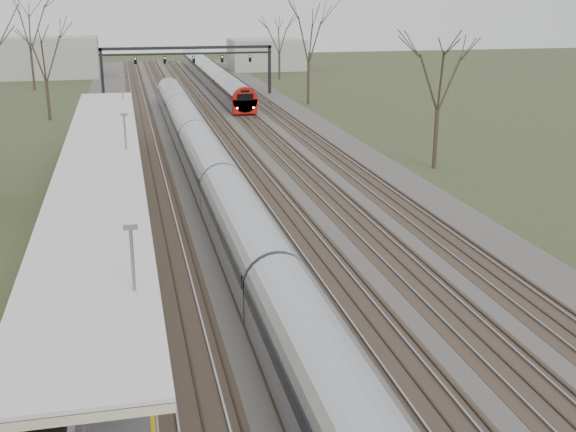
# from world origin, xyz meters

# --- Properties ---
(track_bed) EXTENTS (24.00, 160.00, 0.22)m
(track_bed) POSITION_xyz_m (0.26, 55.00, 0.06)
(track_bed) COLOR #474442
(track_bed) RESTS_ON ground
(platform) EXTENTS (3.50, 69.00, 1.00)m
(platform) POSITION_xyz_m (-9.05, 37.50, 0.50)
(platform) COLOR #9E9B93
(platform) RESTS_ON ground
(canopy) EXTENTS (4.10, 50.00, 3.11)m
(canopy) POSITION_xyz_m (-9.05, 32.99, 3.93)
(canopy) COLOR slate
(canopy) RESTS_ON platform
(signal_gantry) EXTENTS (21.00, 0.59, 6.08)m
(signal_gantry) POSITION_xyz_m (0.29, 84.99, 4.91)
(signal_gantry) COLOR black
(signal_gantry) RESTS_ON ground
(tree_east_far) EXTENTS (5.00, 5.00, 10.30)m
(tree_east_far) POSITION_xyz_m (14.00, 42.00, 7.29)
(tree_east_far) COLOR #2D231C
(tree_east_far) RESTS_ON ground
(train_near) EXTENTS (2.62, 75.21, 3.05)m
(train_near) POSITION_xyz_m (-2.50, 41.32, 1.48)
(train_near) COLOR #A7A9B1
(train_near) RESTS_ON ground
(train_far) EXTENTS (2.62, 60.21, 3.05)m
(train_far) POSITION_xyz_m (4.50, 97.79, 1.48)
(train_far) COLOR #A7A9B1
(train_far) RESTS_ON ground
(passenger) EXTENTS (0.65, 0.76, 1.77)m
(passenger) POSITION_xyz_m (-8.12, 12.72, 1.88)
(passenger) COLOR navy
(passenger) RESTS_ON platform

